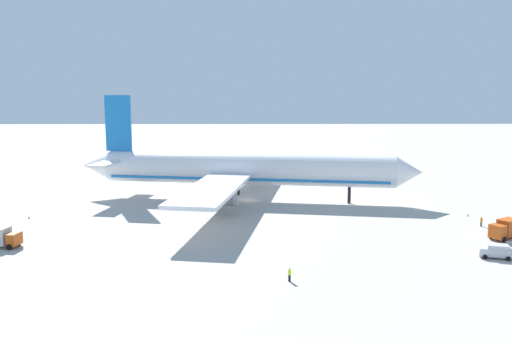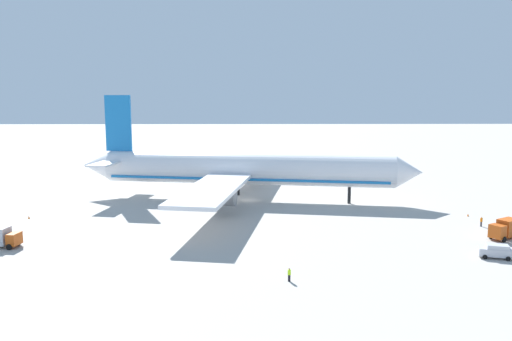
{
  "view_description": "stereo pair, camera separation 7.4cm",
  "coord_description": "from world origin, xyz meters",
  "views": [
    {
      "loc": [
        -0.04,
        -109.2,
        22.84
      ],
      "look_at": [
        1.78,
        -3.59,
        7.16
      ],
      "focal_mm": 35.51,
      "sensor_mm": 36.0,
      "label": 1
    },
    {
      "loc": [
        0.04,
        -109.2,
        22.84
      ],
      "look_at": [
        1.78,
        -3.59,
        7.16
      ],
      "focal_mm": 35.51,
      "sensor_mm": 36.0,
      "label": 2
    }
  ],
  "objects": [
    {
      "name": "ground_worker_1",
      "position": [
        5.15,
        -49.23,
        0.88
      ],
      "size": [
        0.51,
        0.51,
        1.73
      ],
      "color": "black",
      "rests_on": "ground"
    },
    {
      "name": "traffic_cone_1",
      "position": [
        -41.01,
        -16.15,
        0.28
      ],
      "size": [
        0.36,
        0.36,
        0.55
      ],
      "primitive_type": "cone",
      "color": "orange",
      "rests_on": "ground"
    },
    {
      "name": "service_truck_2",
      "position": [
        -37.14,
        -34.22,
        1.62
      ],
      "size": [
        4.79,
        3.21,
        3.08
      ],
      "color": "#BF4C14",
      "rests_on": "ground"
    },
    {
      "name": "traffic_cone_2",
      "position": [
        42.1,
        -15.66,
        0.28
      ],
      "size": [
        0.36,
        0.36,
        0.55
      ],
      "primitive_type": "cone",
      "color": "orange",
      "rests_on": "ground"
    },
    {
      "name": "airliner",
      "position": [
        -1.21,
        0.21,
        6.83
      ],
      "size": [
        75.19,
        72.34,
        22.94
      ],
      "color": "white",
      "rests_on": "ground"
    },
    {
      "name": "traffic_cone_0",
      "position": [
        44.23,
        33.7,
        0.28
      ],
      "size": [
        0.36,
        0.36,
        0.55
      ],
      "primitive_type": "cone",
      "color": "orange",
      "rests_on": "ground"
    },
    {
      "name": "ground_worker_0",
      "position": [
        41.12,
        -23.24,
        0.9
      ],
      "size": [
        0.53,
        0.53,
        1.77
      ],
      "color": "#3F3F47",
      "rests_on": "ground"
    },
    {
      "name": "ground_plane",
      "position": [
        0.0,
        0.0,
        0.0
      ],
      "size": [
        600.0,
        600.0,
        0.0
      ],
      "primitive_type": "plane",
      "color": "#ADA8A0"
    },
    {
      "name": "traffic_cone_3",
      "position": [
        -21.01,
        43.17,
        0.28
      ],
      "size": [
        0.36,
        0.36,
        0.55
      ],
      "primitive_type": "cone",
      "color": "orange",
      "rests_on": "ground"
    },
    {
      "name": "baggage_cart_0",
      "position": [
        15.46,
        51.54,
        0.77
      ],
      "size": [
        1.83,
        3.25,
        1.41
      ],
      "color": "#595B60",
      "rests_on": "ground"
    },
    {
      "name": "service_truck_0",
      "position": [
        41.4,
        -30.93,
        1.67
      ],
      "size": [
        5.85,
        4.78,
        3.12
      ],
      "color": "#BF4C14",
      "rests_on": "ground"
    },
    {
      "name": "service_van",
      "position": [
        35.19,
        -40.62,
        1.03
      ],
      "size": [
        4.88,
        3.01,
        1.97
      ],
      "color": "silver",
      "rests_on": "ground"
    }
  ]
}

